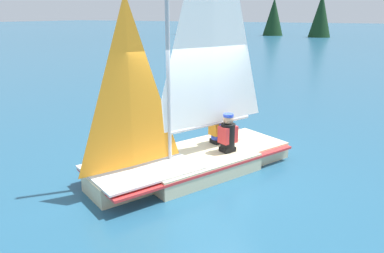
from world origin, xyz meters
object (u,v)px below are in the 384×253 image
Objects in this scene: sailor_helm at (228,139)px; sailor_crew at (218,131)px; sailboat_main at (193,135)px; motorboat_distant at (209,52)px.

sailor_helm and sailor_crew have the same top height.
sailboat_main is 5.01× the size of sailor_crew.
sailboat_main is 1.36× the size of motorboat_distant.
sailboat_main reaches higher than motorboat_distant.
sailboat_main is at bearing 16.10° from sailor_crew.
motorboat_distant is (8.95, -17.95, -0.26)m from sailor_crew.
sailor_crew is at bearing -163.90° from sailboat_main.
sailor_helm is 1.00× the size of sailor_crew.
sailboat_main is 20.81m from motorboat_distant.
sailor_helm is at bearing 70.99° from sailor_crew.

